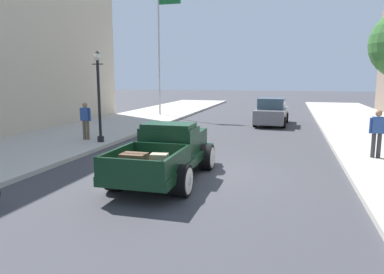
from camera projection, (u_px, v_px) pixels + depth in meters
ground_plane at (193, 173)px, 10.98m from camera, size 140.00×140.00×0.00m
hotrod_truck_dark_green at (168, 152)px, 10.45m from camera, size 2.21×4.95×1.58m
car_background_grey at (272, 112)px, 22.01m from camera, size 2.02×4.37×1.65m
pedestrian_sidewalk_left at (86, 119)px, 15.86m from camera, size 0.53×0.22×1.65m
pedestrian_sidewalk_right at (377, 131)px, 12.24m from camera, size 0.53×0.22×1.65m
street_lamp_near at (99, 90)px, 15.06m from camera, size 0.50×0.32×3.85m
flagpole at (162, 37)px, 25.79m from camera, size 1.74×0.16×9.16m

